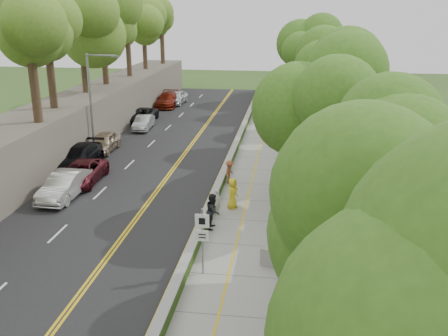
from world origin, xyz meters
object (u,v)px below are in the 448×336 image
Objects in this scene: person_far at (284,142)px; car_1 at (65,186)px; streetlight at (93,98)px; concrete_block at (277,255)px; car_2 at (82,173)px; painter_0 at (232,193)px; signpost at (202,234)px; construction_barrel at (283,122)px.

car_1 is at bearing 61.21° from person_far.
streetlight reaches higher than concrete_block.
car_1 is 2.70× the size of person_far.
concrete_block is 16.27m from car_2.
streetlight is 4.37× the size of painter_0.
car_2 is 15.98m from person_far.
painter_0 is (0.40, 7.70, -1.00)m from signpost.
car_1 is at bearing -121.45° from construction_barrel.
painter_0 is at bearing 113.77° from concrete_block.
signpost is 7.78m from painter_0.
signpost is 2.43× the size of concrete_block.
painter_0 is (11.91, -9.31, -3.67)m from streetlight.
construction_barrel is 22.45m from car_2.
construction_barrel is (2.83, 29.02, -1.43)m from signpost.
car_1 reaches higher than construction_barrel.
painter_0 is at bearing -96.51° from construction_barrel.
concrete_block is at bearing 109.99° from person_far.
painter_0 is (-2.43, -21.31, 0.43)m from construction_barrel.
signpost is 1.69× the size of painter_0.
construction_barrel reaches higher than concrete_block.
painter_0 reaches higher than person_far.
streetlight reaches higher than car_1.
streetlight is 2.58× the size of signpost.
signpost is at bearing -48.47° from car_2.
signpost is (11.51, -17.02, -2.68)m from streetlight.
car_1 is (-12.88, -21.06, 0.30)m from construction_barrel.
car_2 is at bearing 93.37° from painter_0.
signpost reaches higher than concrete_block.
person_far is (13.27, 8.91, 0.19)m from car_2.
car_2 reaches higher than concrete_block.
construction_barrel is 0.76× the size of concrete_block.
streetlight is 19.15m from construction_barrel.
car_1 is 17.59m from person_far.
construction_barrel is 24.69m from car_1.
streetlight is at bearing 100.62° from car_1.
concrete_block is at bearing 22.71° from signpost.
signpost is 0.60× the size of car_2.
car_1 is at bearing -80.83° from streetlight.
streetlight is 7.56m from car_2.
construction_barrel is at bearing 60.01° from car_1.
streetlight is 6.26× the size of concrete_block.
construction_barrel is 0.54× the size of person_far.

